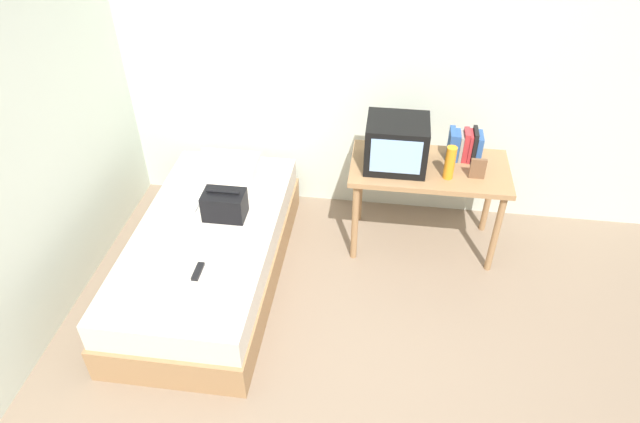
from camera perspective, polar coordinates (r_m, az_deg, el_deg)
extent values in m
plane|color=#84705B|center=(3.69, 1.62, -17.40)|extent=(8.00, 8.00, 0.00)
cube|color=silver|center=(4.44, 4.90, 14.91)|extent=(5.20, 0.10, 2.60)
cube|color=#9E754C|center=(4.31, -10.91, -5.19)|extent=(1.00, 2.00, 0.26)
cube|color=beige|center=(4.15, -11.29, -2.80)|extent=(0.97, 1.94, 0.21)
cube|color=#9E754C|center=(4.25, 10.97, 4.29)|extent=(1.16, 0.60, 0.04)
cylinder|color=#9E754C|center=(4.27, 3.49, -1.04)|extent=(0.05, 0.05, 0.70)
cylinder|color=#9E754C|center=(4.35, 17.27, -2.15)|extent=(0.05, 0.05, 0.70)
cylinder|color=#9E754C|center=(4.65, 4.00, 2.67)|extent=(0.05, 0.05, 0.70)
cylinder|color=#9E754C|center=(4.73, 16.66, 1.59)|extent=(0.05, 0.05, 0.70)
cube|color=black|center=(4.12, 7.71, 6.79)|extent=(0.44, 0.38, 0.36)
cube|color=#8CB2E0|center=(3.95, 7.64, 5.46)|extent=(0.35, 0.01, 0.26)
cylinder|color=orange|center=(4.08, 12.94, 4.81)|extent=(0.07, 0.07, 0.25)
cube|color=#2D5699|center=(4.31, 13.08, 6.60)|extent=(0.04, 0.17, 0.23)
cube|color=#2D5699|center=(4.32, 13.58, 6.48)|extent=(0.03, 0.14, 0.22)
cube|color=gray|center=(4.32, 13.97, 6.38)|extent=(0.02, 0.14, 0.21)
cube|color=#B72D33|center=(4.32, 14.42, 6.50)|extent=(0.04, 0.13, 0.24)
cube|color=#B72D33|center=(4.33, 14.83, 6.39)|extent=(0.02, 0.14, 0.22)
cube|color=black|center=(4.33, 15.23, 6.48)|extent=(0.03, 0.16, 0.25)
cube|color=#2D5699|center=(4.34, 15.66, 6.24)|extent=(0.04, 0.16, 0.21)
cube|color=brown|center=(4.15, 15.60, 4.17)|extent=(0.11, 0.02, 0.16)
cube|color=silver|center=(4.61, -9.31, 4.58)|extent=(0.48, 0.31, 0.11)
cube|color=black|center=(4.11, -9.58, 0.67)|extent=(0.30, 0.20, 0.20)
cylinder|color=black|center=(4.04, -9.75, 1.96)|extent=(0.24, 0.02, 0.02)
cube|color=white|center=(3.90, -14.69, -4.53)|extent=(0.21, 0.29, 0.01)
cube|color=black|center=(3.75, -12.19, -5.91)|extent=(0.04, 0.16, 0.02)
cube|color=#B7B7BC|center=(4.29, -12.43, 0.52)|extent=(0.04, 0.14, 0.02)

